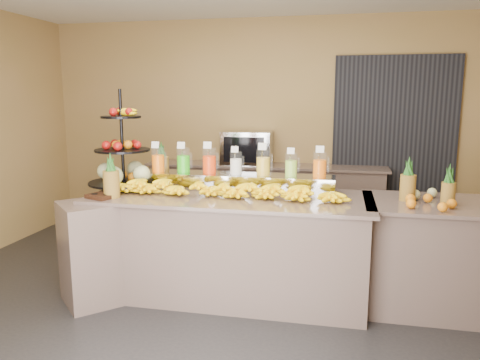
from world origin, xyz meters
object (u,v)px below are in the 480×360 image
(right_fruit_pile, at_px, (427,196))
(oven_warmer, at_px, (247,148))
(pitcher_tray, at_px, (236,182))
(fruit_stand, at_px, (128,164))
(condiment_caddy, at_px, (101,196))
(banana_heap, at_px, (223,187))

(right_fruit_pile, distance_m, oven_warmer, 2.72)
(pitcher_tray, bearing_deg, fruit_stand, -172.44)
(fruit_stand, xyz_separation_m, condiment_caddy, (-0.04, -0.48, -0.22))
(banana_heap, xyz_separation_m, fruit_stand, (-0.98, 0.17, 0.16))
(banana_heap, distance_m, oven_warmer, 1.99)
(banana_heap, xyz_separation_m, oven_warmer, (-0.17, 1.98, 0.13))
(right_fruit_pile, height_order, oven_warmer, oven_warmer)
(condiment_caddy, relative_size, right_fruit_pile, 0.54)
(fruit_stand, distance_m, condiment_caddy, 0.53)
(right_fruit_pile, bearing_deg, pitcher_tray, 170.19)
(fruit_stand, bearing_deg, right_fruit_pile, -16.44)
(banana_heap, xyz_separation_m, right_fruit_pile, (1.71, 0.02, -0.01))
(condiment_caddy, bearing_deg, pitcher_tray, 29.81)
(condiment_caddy, bearing_deg, fruit_stand, 85.67)
(banana_heap, relative_size, fruit_stand, 2.28)
(condiment_caddy, height_order, oven_warmer, oven_warmer)
(pitcher_tray, bearing_deg, condiment_caddy, -150.19)
(pitcher_tray, xyz_separation_m, fruit_stand, (-1.04, -0.14, 0.16))
(fruit_stand, relative_size, condiment_caddy, 4.15)
(right_fruit_pile, bearing_deg, condiment_caddy, -173.17)
(pitcher_tray, xyz_separation_m, condiment_caddy, (-1.07, -0.61, -0.06))
(pitcher_tray, height_order, fruit_stand, fruit_stand)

